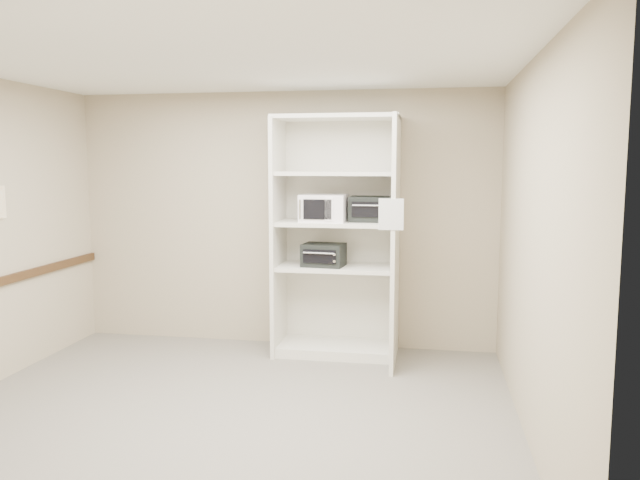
% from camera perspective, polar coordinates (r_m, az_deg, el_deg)
% --- Properties ---
extents(floor, '(4.50, 4.00, 0.01)m').
position_cam_1_polar(floor, '(5.12, -8.58, -15.42)').
color(floor, '#5F5C53').
rests_on(floor, ground).
extents(ceiling, '(4.50, 4.00, 0.01)m').
position_cam_1_polar(ceiling, '(4.80, -9.19, 15.95)').
color(ceiling, white).
extents(wall_back, '(4.50, 0.02, 2.70)m').
position_cam_1_polar(wall_back, '(6.69, -3.36, 1.86)').
color(wall_back, tan).
rests_on(wall_back, ground).
extents(wall_front, '(4.50, 0.02, 2.70)m').
position_cam_1_polar(wall_front, '(2.98, -21.38, -5.03)').
color(wall_front, tan).
rests_on(wall_front, ground).
extents(wall_right, '(0.02, 4.00, 2.70)m').
position_cam_1_polar(wall_right, '(4.58, 18.86, -0.86)').
color(wall_right, tan).
rests_on(wall_right, ground).
extents(shelving_unit, '(1.24, 0.92, 2.42)m').
position_cam_1_polar(shelving_unit, '(6.30, 1.94, -0.45)').
color(shelving_unit, silver).
rests_on(shelving_unit, floor).
extents(microwave, '(0.46, 0.35, 0.27)m').
position_cam_1_polar(microwave, '(6.22, 0.34, 2.93)').
color(microwave, white).
rests_on(microwave, shelving_unit).
extents(toaster_oven_upper, '(0.44, 0.33, 0.25)m').
position_cam_1_polar(toaster_oven_upper, '(6.27, 4.75, 2.85)').
color(toaster_oven_upper, black).
rests_on(toaster_oven_upper, shelving_unit).
extents(toaster_oven_lower, '(0.44, 0.35, 0.23)m').
position_cam_1_polar(toaster_oven_lower, '(6.28, 0.34, -1.37)').
color(toaster_oven_lower, black).
rests_on(toaster_oven_lower, shelving_unit).
extents(paper_sign, '(0.22, 0.01, 0.28)m').
position_cam_1_polar(paper_sign, '(5.58, 6.52, 2.34)').
color(paper_sign, white).
rests_on(paper_sign, shelving_unit).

